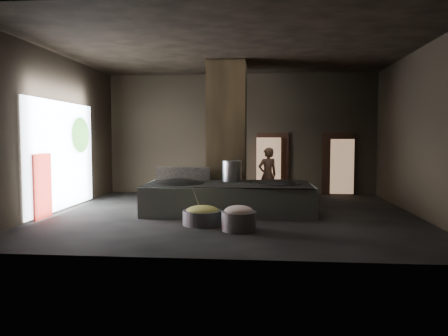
# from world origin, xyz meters

# --- Properties ---
(floor) EXTENTS (10.00, 9.00, 0.10)m
(floor) POSITION_xyz_m (0.00, 0.00, -0.05)
(floor) COLOR black
(floor) RESTS_ON ground
(ceiling) EXTENTS (10.00, 9.00, 0.10)m
(ceiling) POSITION_xyz_m (0.00, 0.00, 4.55)
(ceiling) COLOR black
(ceiling) RESTS_ON back_wall
(back_wall) EXTENTS (10.00, 0.10, 4.50)m
(back_wall) POSITION_xyz_m (0.00, 4.55, 2.25)
(back_wall) COLOR black
(back_wall) RESTS_ON ground
(front_wall) EXTENTS (10.00, 0.10, 4.50)m
(front_wall) POSITION_xyz_m (0.00, -4.55, 2.25)
(front_wall) COLOR black
(front_wall) RESTS_ON ground
(left_wall) EXTENTS (0.10, 9.00, 4.50)m
(left_wall) POSITION_xyz_m (-5.05, 0.00, 2.25)
(left_wall) COLOR black
(left_wall) RESTS_ON ground
(right_wall) EXTENTS (0.10, 9.00, 4.50)m
(right_wall) POSITION_xyz_m (5.05, 0.00, 2.25)
(right_wall) COLOR black
(right_wall) RESTS_ON ground
(pillar) EXTENTS (1.20, 1.20, 4.50)m
(pillar) POSITION_xyz_m (-0.30, 1.90, 2.25)
(pillar) COLOR black
(pillar) RESTS_ON ground
(hearth_platform) EXTENTS (4.77, 2.44, 0.81)m
(hearth_platform) POSITION_xyz_m (-0.11, 0.28, 0.41)
(hearth_platform) COLOR #A4B7A7
(hearth_platform) RESTS_ON ground
(platform_cap) EXTENTS (4.57, 2.19, 0.03)m
(platform_cap) POSITION_xyz_m (-0.11, 0.28, 0.82)
(platform_cap) COLOR black
(platform_cap) RESTS_ON hearth_platform
(wok_left) EXTENTS (1.47, 1.47, 0.41)m
(wok_left) POSITION_xyz_m (-1.56, 0.23, 0.75)
(wok_left) COLOR black
(wok_left) RESTS_ON hearth_platform
(wok_left_rim) EXTENTS (1.50, 1.50, 0.05)m
(wok_left_rim) POSITION_xyz_m (-1.56, 0.23, 0.82)
(wok_left_rim) COLOR black
(wok_left_rim) RESTS_ON hearth_platform
(wok_right) EXTENTS (1.37, 1.37, 0.39)m
(wok_right) POSITION_xyz_m (1.24, 0.33, 0.75)
(wok_right) COLOR black
(wok_right) RESTS_ON hearth_platform
(wok_right_rim) EXTENTS (1.40, 1.40, 0.05)m
(wok_right_rim) POSITION_xyz_m (1.24, 0.33, 0.82)
(wok_right_rim) COLOR black
(wok_right_rim) RESTS_ON hearth_platform
(stock_pot) EXTENTS (0.57, 0.57, 0.61)m
(stock_pot) POSITION_xyz_m (-0.06, 0.83, 1.13)
(stock_pot) COLOR gray
(stock_pot) RESTS_ON hearth_platform
(splash_guard) EXTENTS (1.63, 0.13, 0.41)m
(splash_guard) POSITION_xyz_m (-1.56, 1.03, 1.03)
(splash_guard) COLOR black
(splash_guard) RESTS_ON hearth_platform
(cook) EXTENTS (0.77, 0.66, 1.80)m
(cook) POSITION_xyz_m (1.00, 2.27, 0.90)
(cook) COLOR #95654B
(cook) RESTS_ON ground
(veg_basin) EXTENTS (1.08, 1.08, 0.35)m
(veg_basin) POSITION_xyz_m (-0.61, -1.54, 0.18)
(veg_basin) COLOR slate
(veg_basin) RESTS_ON ground
(veg_fill) EXTENTS (0.79, 0.79, 0.24)m
(veg_fill) POSITION_xyz_m (-0.61, -1.54, 0.35)
(veg_fill) COLOR #85A650
(veg_fill) RESTS_ON veg_basin
(ladle) EXTENTS (0.23, 0.34, 0.68)m
(ladle) POSITION_xyz_m (-0.76, -1.39, 0.55)
(ladle) COLOR gray
(ladle) RESTS_ON veg_basin
(meat_basin) EXTENTS (0.95, 0.95, 0.44)m
(meat_basin) POSITION_xyz_m (0.31, -2.11, 0.22)
(meat_basin) COLOR slate
(meat_basin) RESTS_ON ground
(meat_fill) EXTENTS (0.66, 0.66, 0.25)m
(meat_fill) POSITION_xyz_m (0.31, -2.11, 0.45)
(meat_fill) COLOR tan
(meat_fill) RESTS_ON meat_basin
(doorway_near) EXTENTS (1.18, 0.08, 2.38)m
(doorway_near) POSITION_xyz_m (1.20, 4.45, 1.10)
(doorway_near) COLOR black
(doorway_near) RESTS_ON ground
(doorway_near_glow) EXTENTS (0.90, 0.04, 2.13)m
(doorway_near_glow) POSITION_xyz_m (1.05, 4.30, 1.05)
(doorway_near_glow) COLOR #8C6647
(doorway_near_glow) RESTS_ON ground
(doorway_far) EXTENTS (1.18, 0.08, 2.38)m
(doorway_far) POSITION_xyz_m (3.60, 4.45, 1.10)
(doorway_far) COLOR black
(doorway_far) RESTS_ON ground
(doorway_far_glow) EXTENTS (0.86, 0.04, 2.02)m
(doorway_far_glow) POSITION_xyz_m (3.75, 4.42, 1.05)
(doorway_far_glow) COLOR #8C6647
(doorway_far_glow) RESTS_ON ground
(left_opening) EXTENTS (0.04, 4.20, 3.10)m
(left_opening) POSITION_xyz_m (-4.95, 0.20, 1.60)
(left_opening) COLOR white
(left_opening) RESTS_ON ground
(pavilion_sliver) EXTENTS (0.05, 0.90, 1.70)m
(pavilion_sliver) POSITION_xyz_m (-4.88, -1.10, 0.85)
(pavilion_sliver) COLOR maroon
(pavilion_sliver) RESTS_ON ground
(tree_silhouette) EXTENTS (0.28, 1.10, 1.10)m
(tree_silhouette) POSITION_xyz_m (-4.85, 1.30, 2.20)
(tree_silhouette) COLOR #194714
(tree_silhouette) RESTS_ON left_opening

